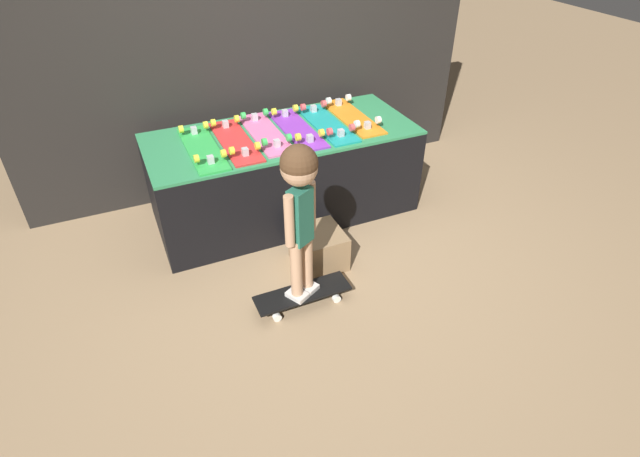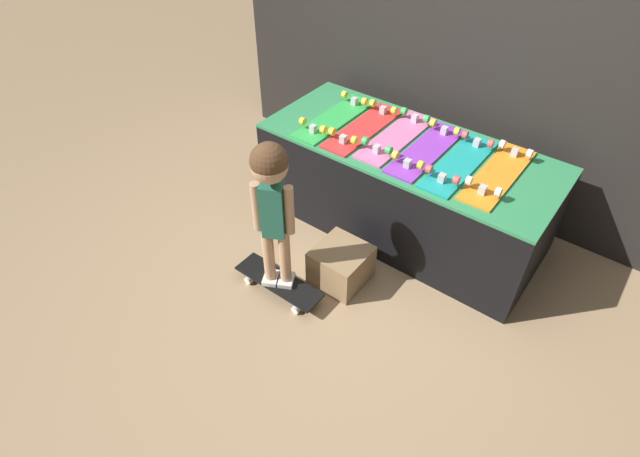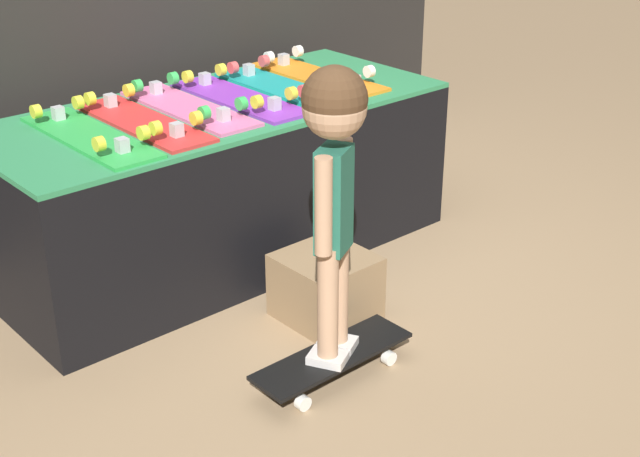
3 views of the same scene
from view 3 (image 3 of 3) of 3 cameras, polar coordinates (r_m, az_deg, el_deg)
The scene contains 11 objects.
ground_plane at distance 3.60m, azimuth -1.24°, elevation -4.40°, with size 16.00×16.00×0.00m, color #9E7F5B.
display_rack at distance 3.84m, azimuth -6.47°, elevation 3.01°, with size 1.95×0.83×0.68m.
skateboard_green_on_rack at distance 3.41m, azimuth -14.55°, elevation 5.86°, with size 0.21×0.73×0.09m.
skateboard_red_on_rack at distance 3.53m, azimuth -11.30°, elevation 6.82°, with size 0.21×0.73×0.09m.
skateboard_pink_on_rack at distance 3.67m, azimuth -8.42°, elevation 7.76°, with size 0.21×0.73×0.09m.
skateboard_purple_on_rack at distance 3.78m, azimuth -5.25°, elevation 8.44°, with size 0.21×0.73×0.09m.
skateboard_teal_on_rack at distance 3.91m, azimuth -2.39°, elevation 9.10°, with size 0.21×0.73×0.09m.
skateboard_orange_on_rack at distance 4.09m, azimuth -0.15°, elevation 9.82°, with size 0.21×0.73×0.09m.
skateboard_on_floor at distance 3.09m, azimuth 0.81°, elevation -8.33°, with size 0.60×0.18×0.09m.
child at distance 2.75m, azimuth 0.90°, elevation 4.31°, with size 0.23×0.20×1.01m.
storage_box at distance 3.41m, azimuth 0.37°, elevation -3.74°, with size 0.32×0.33×0.26m.
Camera 3 is at (-2.01, -2.40, 1.78)m, focal length 50.00 mm.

